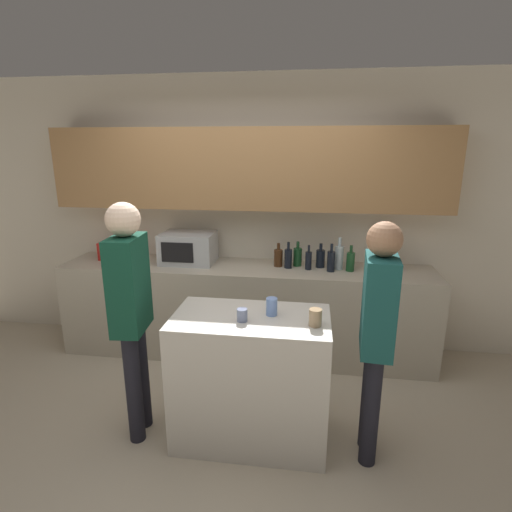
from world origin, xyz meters
The scene contains 20 objects.
ground_plane centered at (0.00, 0.00, 0.00)m, with size 14.00×14.00×0.00m, color #BCAD93.
back_wall centered at (0.00, 1.66, 1.54)m, with size 6.40×0.40×2.70m.
back_counter centered at (0.00, 1.39, 0.45)m, with size 3.60×0.62×0.91m.
kitchen_island centered at (0.24, 0.19, 0.47)m, with size 1.05×0.59×0.93m.
microwave centered at (-0.58, 1.46, 1.06)m, with size 0.52×0.39×0.30m.
toaster centered at (-1.38, 1.46, 1.00)m, with size 0.26×0.16×0.18m.
potted_plant centered at (1.36, 1.46, 1.11)m, with size 0.14×0.14×0.40m.
bottle_0 centered at (0.32, 1.45, 1.00)m, with size 0.08×0.08×0.23m.
bottle_1 centered at (0.41, 1.41, 1.01)m, with size 0.07×0.07×0.25m.
bottle_2 centered at (0.50, 1.49, 1.00)m, with size 0.08×0.08×0.24m.
bottle_3 centered at (0.61, 1.38, 1.00)m, with size 0.06×0.06×0.24m.
bottle_4 centered at (0.72, 1.47, 1.00)m, with size 0.08×0.08×0.23m.
bottle_5 centered at (0.81, 1.35, 1.01)m, with size 0.07×0.07×0.26m.
bottle_6 centered at (0.89, 1.44, 1.03)m, with size 0.08×0.08×0.31m.
bottle_7 centered at (0.99, 1.39, 1.00)m, with size 0.08×0.08×0.24m.
cup_0 centered at (0.20, 0.10, 0.98)m, with size 0.07×0.07×0.08m.
cup_1 centered at (0.67, 0.10, 0.99)m, with size 0.08×0.08×0.11m.
cup_2 centered at (0.38, 0.23, 0.99)m, with size 0.08×0.08×0.12m.
person_left centered at (1.05, 0.12, 0.95)m, with size 0.22×0.35×1.61m.
person_center centered at (-0.57, 0.11, 1.01)m, with size 0.22×0.36×1.69m.
Camera 1 is at (0.62, -2.25, 2.03)m, focal length 28.00 mm.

